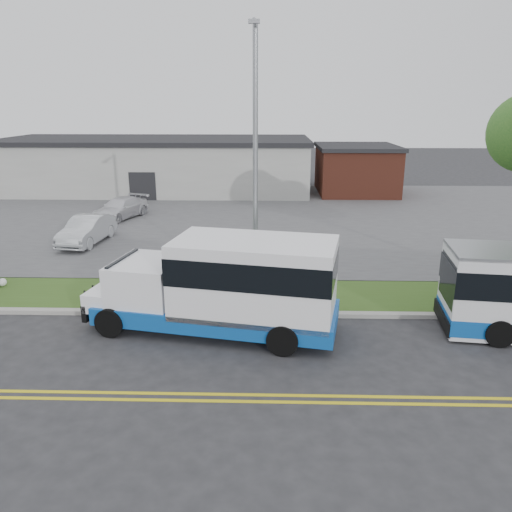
{
  "coord_description": "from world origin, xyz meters",
  "views": [
    {
      "loc": [
        3.51,
        -14.91,
        7.1
      ],
      "look_at": [
        3.02,
        2.99,
        1.6
      ],
      "focal_mm": 35.0,
      "sensor_mm": 36.0,
      "label": 1
    }
  ],
  "objects_px": {
    "shuttle_bus": "(230,283)",
    "parked_car_b": "(120,208)",
    "parked_car_a": "(87,230)",
    "streetlight_near": "(255,159)"
  },
  "relations": [
    {
      "from": "shuttle_bus",
      "to": "parked_car_b",
      "type": "bearing_deg",
      "value": 128.33
    },
    {
      "from": "parked_car_a",
      "to": "parked_car_b",
      "type": "height_order",
      "value": "parked_car_a"
    },
    {
      "from": "parked_car_a",
      "to": "shuttle_bus",
      "type": "bearing_deg",
      "value": -44.59
    },
    {
      "from": "parked_car_a",
      "to": "parked_car_b",
      "type": "bearing_deg",
      "value": 95.92
    },
    {
      "from": "parked_car_a",
      "to": "parked_car_b",
      "type": "distance_m",
      "value": 5.95
    },
    {
      "from": "shuttle_bus",
      "to": "parked_car_a",
      "type": "distance_m",
      "value": 13.02
    },
    {
      "from": "shuttle_bus",
      "to": "parked_car_a",
      "type": "xyz_separation_m",
      "value": [
        -8.23,
        10.06,
        -0.85
      ]
    },
    {
      "from": "parked_car_b",
      "to": "shuttle_bus",
      "type": "bearing_deg",
      "value": -42.75
    },
    {
      "from": "shuttle_bus",
      "to": "streetlight_near",
      "type": "bearing_deg",
      "value": 86.95
    },
    {
      "from": "parked_car_a",
      "to": "parked_car_b",
      "type": "xyz_separation_m",
      "value": [
        0.02,
        5.95,
        -0.07
      ]
    }
  ]
}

